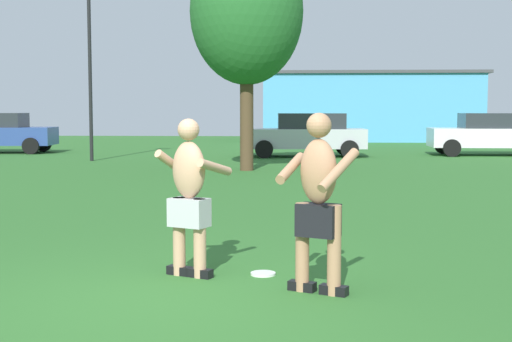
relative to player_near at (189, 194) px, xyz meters
name	(u,v)px	position (x,y,z in m)	size (l,w,h in m)	color
ground_plane	(163,304)	(-0.07, -1.07, -0.85)	(80.00, 80.00, 0.00)	#2D6628
player_near	(189,194)	(0.00, 0.00, 0.00)	(0.79, 0.72, 1.62)	black
player_in_black	(318,199)	(1.30, -0.61, 0.04)	(0.78, 0.72, 1.69)	black
frisbee	(263,274)	(0.75, 0.09, -0.84)	(0.26, 0.26, 0.03)	white
car_silver_mid_lot	(307,134)	(1.37, 18.92, -0.03)	(4.38, 2.18, 1.58)	silver
car_white_far_end	(490,133)	(8.21, 20.05, -0.03)	(4.33, 2.09, 1.58)	white
lamp_post	(90,49)	(-5.85, 16.31, 2.86)	(0.60, 0.24, 6.11)	black
outbuilding_behind_lot	(368,107)	(4.93, 33.69, 1.03)	(12.00, 7.07, 3.75)	#4C9ED1
tree_right_field	(247,13)	(-0.38, 12.87, 3.54)	(3.15, 3.15, 6.46)	#4C3823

